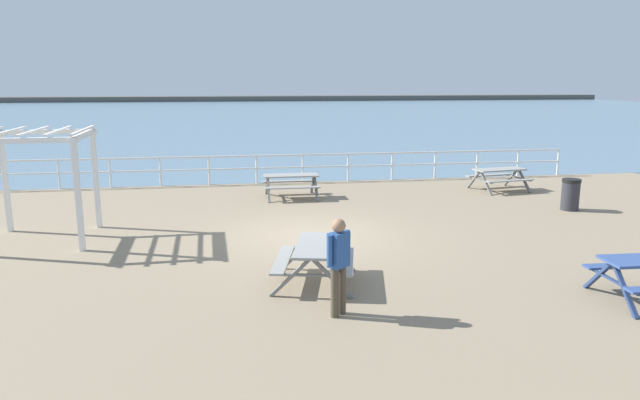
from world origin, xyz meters
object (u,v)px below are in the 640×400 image
picnic_table_near_left (291,180)px  lattice_pergola (37,160)px  litter_bin (570,194)px  visitor (339,261)px  picnic_table_near_right (315,254)px  picnic_table_far_right (499,174)px

picnic_table_near_left → lattice_pergola: bearing=-146.6°
lattice_pergola → litter_bin: 14.78m
litter_bin → visitor: bearing=-141.5°
picnic_table_near_left → picnic_table_near_right: bearing=-92.9°
picnic_table_near_right → picnic_table_far_right: (7.92, 8.41, 0.00)m
lattice_pergola → picnic_table_far_right: bearing=15.6°
litter_bin → picnic_table_near_right: bearing=-149.3°
picnic_table_near_left → lattice_pergola: 7.96m
picnic_table_near_right → lattice_pergola: lattice_pergola is taller
picnic_table_far_right → picnic_table_near_right: bearing=-141.7°
picnic_table_near_left → picnic_table_near_right: size_ratio=0.86×
picnic_table_far_right → lattice_pergola: size_ratio=0.74×
picnic_table_far_right → litter_bin: size_ratio=2.11×
litter_bin → lattice_pergola: bearing=-175.9°
picnic_table_near_right → picnic_table_far_right: 11.55m
visitor → lattice_pergola: 8.50m
picnic_table_far_right → visitor: size_ratio=1.21×
lattice_pergola → litter_bin: lattice_pergola is taller
lattice_pergola → picnic_table_near_left: bearing=31.3°
visitor → lattice_pergola: size_ratio=0.61×
picnic_table_far_right → visitor: bearing=-136.2°
picnic_table_near_left → visitor: visitor is taller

